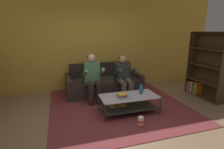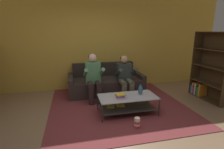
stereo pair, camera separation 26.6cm
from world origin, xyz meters
name	(u,v)px [view 2 (the right image)]	position (x,y,z in m)	size (l,w,h in m)	color
ground	(113,125)	(0.00, 0.00, 0.00)	(16.80, 16.80, 0.00)	#927255
back_partition	(94,42)	(0.00, 2.46, 1.45)	(8.40, 0.12, 2.90)	gold
couch	(106,83)	(0.23, 1.90, 0.28)	(2.14, 0.96, 0.83)	#342A27
person_seated_left	(93,76)	(-0.19, 1.34, 0.66)	(0.50, 0.58, 1.21)	#2F2321
person_seated_right	(125,75)	(0.65, 1.34, 0.63)	(0.50, 0.58, 1.14)	#5B5744
coffee_table	(127,102)	(0.41, 0.42, 0.27)	(1.25, 0.60, 0.40)	silver
area_rug	(116,103)	(0.33, 1.04, 0.01)	(3.19, 3.43, 0.01)	brown
vase	(140,90)	(0.74, 0.47, 0.50)	(0.10, 0.10, 0.22)	#2E5E82
book_stack	(120,96)	(0.24, 0.36, 0.45)	(0.23, 0.18, 0.09)	silver
bookshelf	(211,71)	(2.82, 0.78, 0.75)	(0.36, 1.11, 1.76)	#46321C
popcorn_tub	(137,122)	(0.42, -0.19, 0.11)	(0.11, 0.11, 0.21)	red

